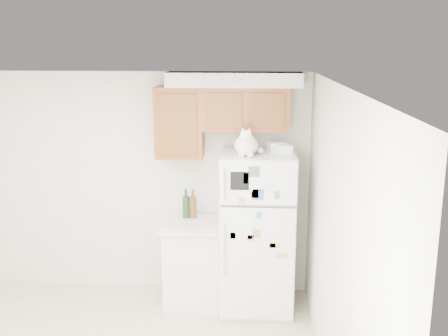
# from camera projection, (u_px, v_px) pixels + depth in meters

# --- Properties ---
(room_shell) EXTENTS (3.84, 4.04, 2.52)m
(room_shell) POSITION_uv_depth(u_px,v_px,m) (104.00, 189.00, 4.09)
(room_shell) COLOR silver
(room_shell) RESTS_ON ground_plane
(refrigerator) EXTENTS (0.76, 0.78, 1.70)m
(refrigerator) POSITION_uv_depth(u_px,v_px,m) (257.00, 232.00, 5.53)
(refrigerator) COLOR white
(refrigerator) RESTS_ON ground_plane
(base_counter) EXTENTS (0.64, 0.64, 0.92)m
(base_counter) POSITION_uv_depth(u_px,v_px,m) (194.00, 261.00, 5.73)
(base_counter) COLOR white
(base_counter) RESTS_ON ground_plane
(cat) EXTENTS (0.29, 0.43, 0.30)m
(cat) POSITION_uv_depth(u_px,v_px,m) (246.00, 144.00, 5.19)
(cat) COLOR white
(cat) RESTS_ON refrigerator
(storage_box_back) EXTENTS (0.21, 0.18, 0.10)m
(storage_box_back) POSITION_uv_depth(u_px,v_px,m) (277.00, 147.00, 5.38)
(storage_box_back) COLOR white
(storage_box_back) RESTS_ON refrigerator
(storage_box_front) EXTENTS (0.15, 0.11, 0.09)m
(storage_box_front) POSITION_uv_depth(u_px,v_px,m) (285.00, 149.00, 5.29)
(storage_box_front) COLOR white
(storage_box_front) RESTS_ON refrigerator
(bottle_green) EXTENTS (0.08, 0.08, 0.32)m
(bottle_green) POSITION_uv_depth(u_px,v_px,m) (186.00, 203.00, 5.73)
(bottle_green) COLOR #19381E
(bottle_green) RESTS_ON base_counter
(bottle_amber) EXTENTS (0.08, 0.08, 0.32)m
(bottle_amber) POSITION_uv_depth(u_px,v_px,m) (193.00, 204.00, 5.72)
(bottle_amber) COLOR #593814
(bottle_amber) RESTS_ON base_counter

